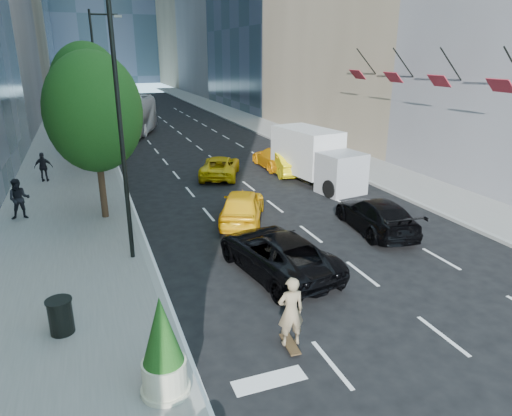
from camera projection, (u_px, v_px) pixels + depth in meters
name	position (u px, v px, depth m)	size (l,w,h in m)	color
ground	(338.00, 278.00, 15.86)	(160.00, 160.00, 0.00)	black
sidewalk_left	(70.00, 142.00, 39.41)	(6.00, 120.00, 0.15)	slate
sidewalk_right	(272.00, 130.00, 45.74)	(4.00, 120.00, 0.15)	slate
lamp_near	(124.00, 103.00, 15.42)	(2.13, 0.22, 10.00)	black
lamp_far	(99.00, 77.00, 31.36)	(2.13, 0.22, 10.00)	black
tree_near	(94.00, 113.00, 19.83)	(4.20, 4.20, 7.46)	#2E2012
tree_mid	(87.00, 88.00, 28.57)	(4.50, 4.50, 7.99)	#2E2012
tree_far	(85.00, 86.00, 40.31)	(3.90, 3.90, 6.92)	#2E2012
traffic_signal	(92.00, 85.00, 47.79)	(2.48, 0.53, 5.20)	black
facade_flags	(417.00, 76.00, 26.26)	(1.85, 13.30, 2.05)	black
skateboarder	(291.00, 316.00, 11.83)	(0.71, 0.47, 1.94)	#7D6A4E
black_sedan_lincoln	(277.00, 253.00, 16.10)	(2.50, 5.42, 1.51)	black
black_sedan_mercedes	(376.00, 215.00, 19.88)	(2.04, 5.03, 1.46)	black
taxi_a	(242.00, 206.00, 20.95)	(1.82, 4.53, 1.54)	#FFB80D
taxi_b	(285.00, 162.00, 29.42)	(1.58, 4.54, 1.49)	yellow
taxi_c	(220.00, 167.00, 28.61)	(2.17, 4.71, 1.31)	#DEB20B
taxi_d	(276.00, 158.00, 30.76)	(2.01, 4.93, 1.43)	#FFA60D
city_bus	(119.00, 120.00, 39.42)	(3.13, 13.39, 3.73)	silver
box_truck	(315.00, 157.00, 27.00)	(3.34, 6.84, 3.13)	#BCBCBC
pedestrian_a	(19.00, 199.00, 20.82)	(0.93, 0.72, 1.90)	black
pedestrian_b	(44.00, 167.00, 26.96)	(1.02, 0.43, 1.74)	black
trash_can	(61.00, 317.00, 12.40)	(0.64, 0.64, 0.97)	black
planter_shrub	(163.00, 348.00, 10.00)	(1.01, 1.01, 2.42)	beige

